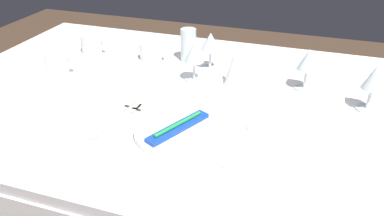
{
  "coord_description": "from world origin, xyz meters",
  "views": [
    {
      "loc": [
        0.32,
        -1.05,
        1.33
      ],
      "look_at": [
        0.01,
        -0.11,
        0.76
      ],
      "focal_mm": 35.68,
      "sensor_mm": 36.0,
      "label": 1
    }
  ],
  "objects_px": {
    "fork_outer": "(131,120)",
    "coffee_cup_right": "(92,43)",
    "fork_inner": "(125,119)",
    "wine_glass_centre": "(210,44)",
    "coffee_cup_far": "(58,62)",
    "dinner_plate": "(178,132)",
    "wine_glass_right": "(308,62)",
    "drink_tumbler": "(188,47)",
    "napkin_folded": "(236,66)",
    "toothbrush_package": "(178,127)",
    "dinner_knife": "(233,143)",
    "fork_salad": "(116,117)",
    "coffee_cup_left": "(151,51)",
    "spoon_soup": "(247,139)",
    "wine_glass_left": "(194,54)",
    "wine_glass_far": "(374,80)"
  },
  "relations": [
    {
      "from": "fork_outer",
      "to": "coffee_cup_right",
      "type": "xyz_separation_m",
      "value": [
        -0.38,
        0.43,
        0.04
      ]
    },
    {
      "from": "fork_inner",
      "to": "wine_glass_centre",
      "type": "xyz_separation_m",
      "value": [
        0.14,
        0.43,
        0.1
      ]
    },
    {
      "from": "coffee_cup_far",
      "to": "fork_outer",
      "type": "bearing_deg",
      "value": -28.72
    },
    {
      "from": "dinner_plate",
      "to": "wine_glass_right",
      "type": "bearing_deg",
      "value": 52.09
    },
    {
      "from": "drink_tumbler",
      "to": "napkin_folded",
      "type": "xyz_separation_m",
      "value": [
        0.22,
        -0.16,
        0.02
      ]
    },
    {
      "from": "toothbrush_package",
      "to": "coffee_cup_far",
      "type": "xyz_separation_m",
      "value": [
        -0.56,
        0.24,
        0.02
      ]
    },
    {
      "from": "toothbrush_package",
      "to": "coffee_cup_far",
      "type": "bearing_deg",
      "value": 156.34
    },
    {
      "from": "toothbrush_package",
      "to": "coffee_cup_right",
      "type": "bearing_deg",
      "value": 140.13
    },
    {
      "from": "drink_tumbler",
      "to": "napkin_folded",
      "type": "relative_size",
      "value": 0.88
    },
    {
      "from": "dinner_knife",
      "to": "drink_tumbler",
      "type": "height_order",
      "value": "drink_tumbler"
    },
    {
      "from": "wine_glass_right",
      "to": "drink_tumbler",
      "type": "distance_m",
      "value": 0.47
    },
    {
      "from": "toothbrush_package",
      "to": "fork_salad",
      "type": "xyz_separation_m",
      "value": [
        -0.21,
        0.03,
        -0.02
      ]
    },
    {
      "from": "coffee_cup_far",
      "to": "wine_glass_centre",
      "type": "height_order",
      "value": "wine_glass_centre"
    },
    {
      "from": "coffee_cup_left",
      "to": "wine_glass_right",
      "type": "relative_size",
      "value": 0.76
    },
    {
      "from": "coffee_cup_right",
      "to": "toothbrush_package",
      "type": "bearing_deg",
      "value": -39.87
    },
    {
      "from": "fork_inner",
      "to": "wine_glass_right",
      "type": "distance_m",
      "value": 0.62
    },
    {
      "from": "spoon_soup",
      "to": "coffee_cup_left",
      "type": "bearing_deg",
      "value": 137.99
    },
    {
      "from": "coffee_cup_left",
      "to": "coffee_cup_far",
      "type": "distance_m",
      "value": 0.35
    },
    {
      "from": "wine_glass_left",
      "to": "napkin_folded",
      "type": "relative_size",
      "value": 0.96
    },
    {
      "from": "dinner_plate",
      "to": "wine_glass_far",
      "type": "relative_size",
      "value": 1.66
    },
    {
      "from": "fork_outer",
      "to": "coffee_cup_right",
      "type": "distance_m",
      "value": 0.58
    },
    {
      "from": "coffee_cup_far",
      "to": "fork_inner",
      "type": "bearing_deg",
      "value": -29.99
    },
    {
      "from": "spoon_soup",
      "to": "coffee_cup_left",
      "type": "height_order",
      "value": "coffee_cup_left"
    },
    {
      "from": "coffee_cup_left",
      "to": "wine_glass_right",
      "type": "distance_m",
      "value": 0.59
    },
    {
      "from": "dinner_knife",
      "to": "coffee_cup_right",
      "type": "distance_m",
      "value": 0.83
    },
    {
      "from": "wine_glass_far",
      "to": "napkin_folded",
      "type": "distance_m",
      "value": 0.43
    },
    {
      "from": "toothbrush_package",
      "to": "wine_glass_centre",
      "type": "xyz_separation_m",
      "value": [
        -0.04,
        0.46,
        0.07
      ]
    },
    {
      "from": "wine_glass_centre",
      "to": "coffee_cup_far",
      "type": "bearing_deg",
      "value": -157.43
    },
    {
      "from": "toothbrush_package",
      "to": "napkin_folded",
      "type": "xyz_separation_m",
      "value": [
        0.08,
        0.35,
        0.05
      ]
    },
    {
      "from": "fork_inner",
      "to": "dinner_knife",
      "type": "xyz_separation_m",
      "value": [
        0.33,
        -0.02,
        0.0
      ]
    },
    {
      "from": "dinner_plate",
      "to": "wine_glass_right",
      "type": "xyz_separation_m",
      "value": [
        0.31,
        0.4,
        0.09
      ]
    },
    {
      "from": "fork_salad",
      "to": "wine_glass_far",
      "type": "xyz_separation_m",
      "value": [
        0.71,
        0.29,
        0.1
      ]
    },
    {
      "from": "toothbrush_package",
      "to": "fork_outer",
      "type": "xyz_separation_m",
      "value": [
        -0.16,
        0.02,
        -0.02
      ]
    },
    {
      "from": "coffee_cup_far",
      "to": "wine_glass_far",
      "type": "distance_m",
      "value": 1.06
    },
    {
      "from": "fork_inner",
      "to": "coffee_cup_left",
      "type": "distance_m",
      "value": 0.44
    },
    {
      "from": "fork_inner",
      "to": "fork_salad",
      "type": "distance_m",
      "value": 0.03
    },
    {
      "from": "wine_glass_far",
      "to": "napkin_folded",
      "type": "height_order",
      "value": "same"
    },
    {
      "from": "dinner_knife",
      "to": "coffee_cup_right",
      "type": "height_order",
      "value": "coffee_cup_right"
    },
    {
      "from": "dinner_plate",
      "to": "napkin_folded",
      "type": "bearing_deg",
      "value": 77.28
    },
    {
      "from": "wine_glass_centre",
      "to": "napkin_folded",
      "type": "distance_m",
      "value": 0.16
    },
    {
      "from": "spoon_soup",
      "to": "coffee_cup_far",
      "type": "distance_m",
      "value": 0.77
    },
    {
      "from": "dinner_knife",
      "to": "spoon_soup",
      "type": "relative_size",
      "value": 1.13
    },
    {
      "from": "toothbrush_package",
      "to": "wine_glass_centre",
      "type": "height_order",
      "value": "wine_glass_centre"
    },
    {
      "from": "fork_inner",
      "to": "drink_tumbler",
      "type": "xyz_separation_m",
      "value": [
        0.04,
        0.48,
        0.05
      ]
    },
    {
      "from": "dinner_knife",
      "to": "coffee_cup_left",
      "type": "relative_size",
      "value": 2.11
    },
    {
      "from": "dinner_plate",
      "to": "wine_glass_centre",
      "type": "distance_m",
      "value": 0.47
    },
    {
      "from": "fork_salad",
      "to": "wine_glass_right",
      "type": "distance_m",
      "value": 0.64
    },
    {
      "from": "fork_inner",
      "to": "coffee_cup_far",
      "type": "xyz_separation_m",
      "value": [
        -0.38,
        0.22,
        0.04
      ]
    },
    {
      "from": "dinner_plate",
      "to": "wine_glass_right",
      "type": "distance_m",
      "value": 0.51
    },
    {
      "from": "toothbrush_package",
      "to": "napkin_folded",
      "type": "relative_size",
      "value": 1.39
    }
  ]
}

